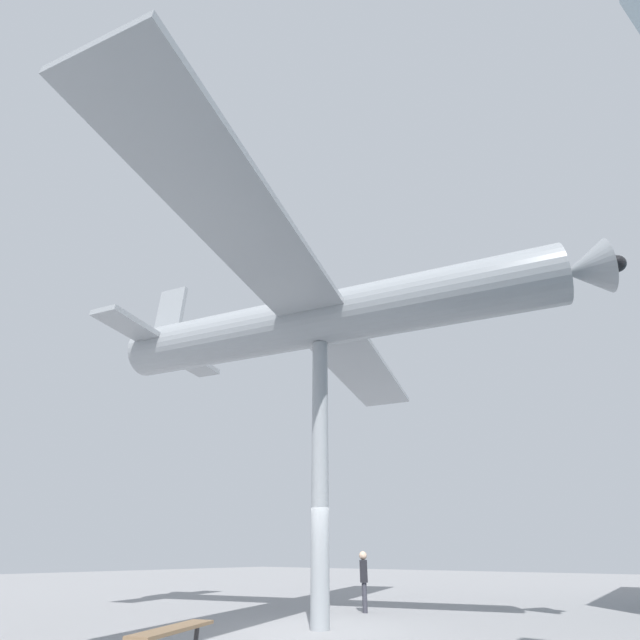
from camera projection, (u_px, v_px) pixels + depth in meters
ground_plane at (320, 630)px, 9.49m from camera, size 80.00×80.00×0.00m
support_pylon_central at (320, 465)px, 11.18m from camera, size 0.45×0.45×7.04m
suspended_airplane at (324, 319)px, 13.24m from camera, size 17.56×14.94×3.33m
visitor_person at (364, 577)px, 12.74m from camera, size 0.46×0.40×1.56m
plaza_bench at (173, 632)px, 6.50m from camera, size 1.84×1.02×0.50m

